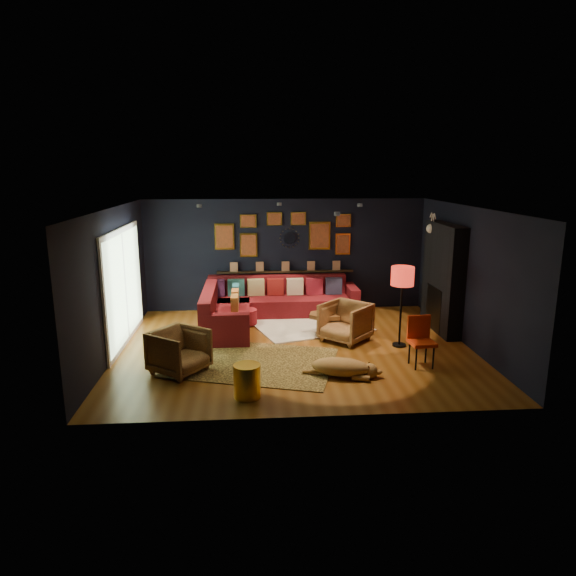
{
  "coord_description": "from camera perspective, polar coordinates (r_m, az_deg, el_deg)",
  "views": [
    {
      "loc": [
        -0.81,
        -9.07,
        3.28
      ],
      "look_at": [
        -0.12,
        0.3,
        1.08
      ],
      "focal_mm": 32.0,
      "sensor_mm": 36.0,
      "label": 1
    }
  ],
  "objects": [
    {
      "name": "dog",
      "position": [
        8.37,
        5.85,
        -8.35
      ],
      "size": [
        1.41,
        0.95,
        0.41
      ],
      "primitive_type": null,
      "rotation": [
        0.0,
        0.0,
        -0.27
      ],
      "color": "#AA8542",
      "rests_on": "leopard_rug"
    },
    {
      "name": "sunburst_mirror",
      "position": [
        11.93,
        0.18,
        5.56
      ],
      "size": [
        0.47,
        0.16,
        0.47
      ],
      "color": "silver",
      "rests_on": "room_walls"
    },
    {
      "name": "armchair_left",
      "position": [
        8.61,
        -12.01,
        -6.66
      ],
      "size": [
        1.05,
        1.06,
        0.81
      ],
      "primitive_type": "imported",
      "rotation": [
        0.0,
        0.0,
        0.93
      ],
      "color": "#CB8546",
      "rests_on": "ground"
    },
    {
      "name": "room_walls",
      "position": [
        9.26,
        0.85,
        2.68
      ],
      "size": [
        6.5,
        6.5,
        6.5
      ],
      "color": "black",
      "rests_on": "ground"
    },
    {
      "name": "sliding_door",
      "position": [
        10.2,
        -17.76,
        0.19
      ],
      "size": [
        0.06,
        2.8,
        2.2
      ],
      "color": "white",
      "rests_on": "ground"
    },
    {
      "name": "sectional",
      "position": [
        11.28,
        -3.09,
        -2.05
      ],
      "size": [
        3.41,
        2.69,
        0.86
      ],
      "color": "maroon",
      "rests_on": "ground"
    },
    {
      "name": "coffee_table",
      "position": [
        10.37,
        4.46,
        -3.25
      ],
      "size": [
        0.85,
        0.67,
        0.4
      ],
      "rotation": [
        0.0,
        0.0,
        0.08
      ],
      "color": "brown",
      "rests_on": "shag_rug"
    },
    {
      "name": "floor_lamp",
      "position": [
        9.65,
        12.59,
        0.88
      ],
      "size": [
        0.42,
        0.42,
        1.53
      ],
      "color": "black",
      "rests_on": "ground"
    },
    {
      "name": "fireplace",
      "position": [
        10.94,
        16.76,
        0.7
      ],
      "size": [
        0.31,
        1.6,
        2.2
      ],
      "color": "black",
      "rests_on": "ground"
    },
    {
      "name": "leopard_rug",
      "position": [
        8.98,
        -3.92,
        -8.22
      ],
      "size": [
        3.18,
        2.65,
        0.02
      ],
      "primitive_type": "cube",
      "rotation": [
        0.0,
        0.0,
        -0.28
      ],
      "color": "#BC9746",
      "rests_on": "ground"
    },
    {
      "name": "deer_head",
      "position": [
        11.26,
        16.43,
        6.37
      ],
      "size": [
        0.5,
        0.28,
        0.45
      ],
      "color": "white",
      "rests_on": "fireplace"
    },
    {
      "name": "shag_rug",
      "position": [
        10.95,
        2.55,
        -4.2
      ],
      "size": [
        2.65,
        2.26,
        0.03
      ],
      "primitive_type": "cube",
      "rotation": [
        0.0,
        0.0,
        0.32
      ],
      "color": "silver",
      "rests_on": "ground"
    },
    {
      "name": "pouf",
      "position": [
        11.02,
        -4.71,
        -3.18
      ],
      "size": [
        0.48,
        0.48,
        0.31
      ],
      "primitive_type": "cylinder",
      "color": "maroon",
      "rests_on": "shag_rug"
    },
    {
      "name": "ledge",
      "position": [
        12.02,
        -0.29,
        1.84
      ],
      "size": [
        3.2,
        0.12,
        0.04
      ],
      "primitive_type": "cube",
      "color": "black",
      "rests_on": "room_walls"
    },
    {
      "name": "gallery_wall",
      "position": [
        11.91,
        -0.37,
        6.06
      ],
      "size": [
        3.15,
        0.04,
        1.02
      ],
      "color": "yellow",
      "rests_on": "room_walls"
    },
    {
      "name": "gold_stool",
      "position": [
        7.64,
        -4.57,
        -10.25
      ],
      "size": [
        0.4,
        0.4,
        0.5
      ],
      "primitive_type": "cylinder",
      "color": "yellow",
      "rests_on": "ground"
    },
    {
      "name": "orange_chair",
      "position": [
        8.99,
        14.5,
        -5.28
      ],
      "size": [
        0.43,
        0.43,
        0.85
      ],
      "rotation": [
        0.0,
        0.0,
        0.08
      ],
      "color": "black",
      "rests_on": "ground"
    },
    {
      "name": "armchair_right",
      "position": [
        9.99,
        6.4,
        -3.57
      ],
      "size": [
        1.11,
        1.11,
        0.84
      ],
      "primitive_type": "imported",
      "rotation": [
        0.0,
        0.0,
        -0.76
      ],
      "color": "#CB8546",
      "rests_on": "ground"
    },
    {
      "name": "floor",
      "position": [
        9.68,
        0.82,
        -6.64
      ],
      "size": [
        6.5,
        6.5,
        0.0
      ],
      "primitive_type": "plane",
      "color": "brown",
      "rests_on": "ground"
    },
    {
      "name": "ceiling_spots",
      "position": [
        9.93,
        0.46,
        9.01
      ],
      "size": [
        3.3,
        2.5,
        0.06
      ],
      "color": "black",
      "rests_on": "room_walls"
    }
  ]
}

